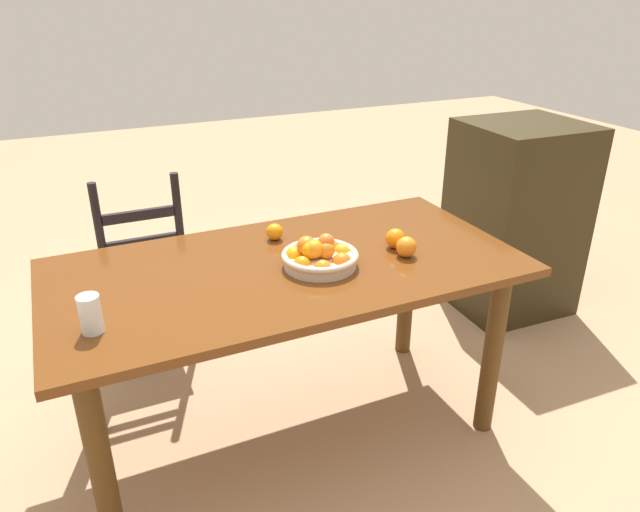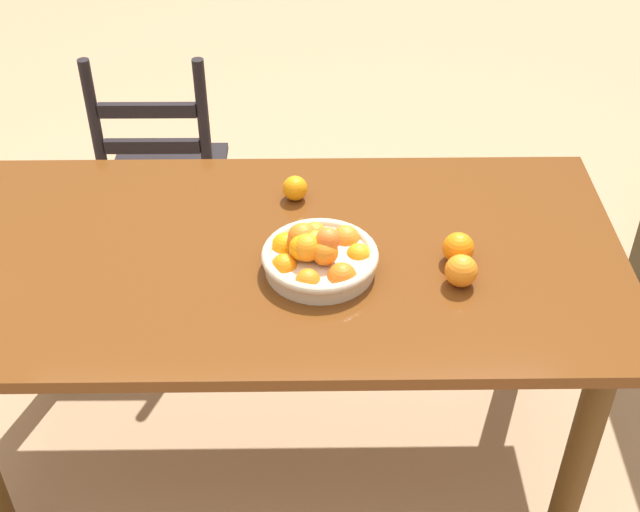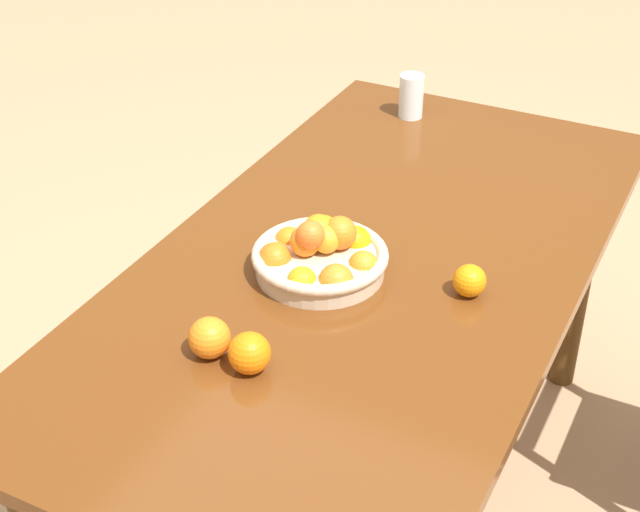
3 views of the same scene
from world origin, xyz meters
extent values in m
plane|color=tan|center=(0.00, 0.00, 0.00)|extent=(12.00, 12.00, 0.00)
cube|color=#5D3112|center=(0.00, 0.00, 0.75)|extent=(1.69, 0.85, 0.03)
cylinder|color=#4F3314|center=(0.73, -0.31, 0.37)|extent=(0.07, 0.07, 0.73)
cylinder|color=#4F3314|center=(-0.73, 0.31, 0.37)|extent=(0.07, 0.07, 0.73)
cylinder|color=#4F3314|center=(0.73, 0.31, 0.37)|extent=(0.07, 0.07, 0.73)
cube|color=black|center=(-0.41, 0.84, 0.44)|extent=(0.39, 0.39, 0.03)
cylinder|color=black|center=(-0.25, 1.01, 0.21)|extent=(0.04, 0.04, 0.42)
cylinder|color=black|center=(-0.58, 1.01, 0.21)|extent=(0.04, 0.04, 0.42)
cylinder|color=black|center=(-0.25, 0.67, 0.21)|extent=(0.04, 0.04, 0.42)
cylinder|color=black|center=(-0.58, 0.68, 0.21)|extent=(0.04, 0.04, 0.42)
cylinder|color=black|center=(-0.25, 0.67, 0.70)|extent=(0.04, 0.04, 0.50)
cylinder|color=black|center=(-0.58, 0.68, 0.70)|extent=(0.04, 0.04, 0.50)
cube|color=black|center=(-0.42, 0.67, 0.66)|extent=(0.30, 0.03, 0.04)
cube|color=black|center=(-0.42, 0.67, 0.78)|extent=(0.30, 0.03, 0.04)
cylinder|color=beige|center=(0.10, -0.07, 0.78)|extent=(0.26, 0.26, 0.04)
torus|color=beige|center=(0.10, -0.07, 0.81)|extent=(0.28, 0.28, 0.02)
sphere|color=orange|center=(0.19, -0.06, 0.80)|extent=(0.06, 0.06, 0.06)
sphere|color=orange|center=(0.16, 0.00, 0.80)|extent=(0.07, 0.07, 0.07)
sphere|color=orange|center=(0.09, 0.02, 0.80)|extent=(0.06, 0.06, 0.06)
sphere|color=orange|center=(0.02, -0.03, 0.80)|extent=(0.07, 0.07, 0.07)
sphere|color=orange|center=(0.02, -0.10, 0.80)|extent=(0.06, 0.06, 0.06)
sphere|color=orange|center=(0.07, -0.15, 0.80)|extent=(0.06, 0.06, 0.06)
sphere|color=orange|center=(0.15, -0.14, 0.80)|extent=(0.07, 0.07, 0.07)
sphere|color=orange|center=(0.12, -0.08, 0.86)|extent=(0.06, 0.06, 0.06)
sphere|color=orange|center=(0.11, -0.09, 0.84)|extent=(0.06, 0.06, 0.06)
sphere|color=orange|center=(0.09, -0.06, 0.84)|extent=(0.06, 0.06, 0.06)
sphere|color=orange|center=(0.07, -0.07, 0.84)|extent=(0.06, 0.06, 0.06)
sphere|color=orange|center=(0.06, -0.08, 0.84)|extent=(0.06, 0.06, 0.06)
sphere|color=orange|center=(0.06, -0.04, 0.84)|extent=(0.07, 0.07, 0.07)
sphere|color=orange|center=(0.07, -0.08, 0.84)|extent=(0.07, 0.07, 0.07)
sphere|color=orange|center=(0.43, -0.04, 0.80)|extent=(0.08, 0.08, 0.08)
sphere|color=orange|center=(0.42, -0.12, 0.80)|extent=(0.08, 0.08, 0.08)
sphere|color=orange|center=(0.04, 0.23, 0.80)|extent=(0.07, 0.07, 0.07)
camera|label=1|loc=(-0.69, -1.80, 1.69)|focal=33.17mm
camera|label=2|loc=(0.08, -1.63, 2.06)|focal=48.03mm
camera|label=3|loc=(1.54, 0.66, 1.85)|focal=53.68mm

